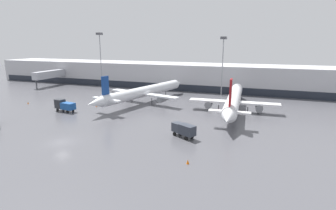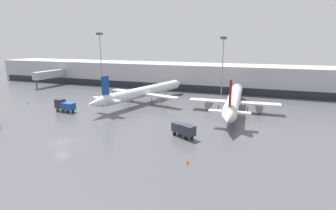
# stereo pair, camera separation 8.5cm
# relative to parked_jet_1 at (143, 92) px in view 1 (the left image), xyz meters

# --- Properties ---
(ground_plane) EXTENTS (320.00, 320.00, 0.00)m
(ground_plane) POSITION_rel_parked_jet_1_xyz_m (-0.34, -32.18, -3.21)
(ground_plane) COLOR #4C4C51
(terminal_building) EXTENTS (160.00, 30.54, 9.00)m
(terminal_building) POSITION_rel_parked_jet_1_xyz_m (-0.56, 29.74, 1.28)
(terminal_building) COLOR #B2B2B7
(terminal_building) RESTS_ON ground_plane
(parked_jet_1) EXTENTS (22.48, 38.81, 9.08)m
(parked_jet_1) POSITION_rel_parked_jet_1_xyz_m (0.00, 0.00, 0.00)
(parked_jet_1) COLOR silver
(parked_jet_1) RESTS_ON ground_plane
(parked_jet_2) EXTENTS (21.85, 39.49, 9.87)m
(parked_jet_2) POSITION_rel_parked_jet_1_xyz_m (24.87, -0.70, -0.27)
(parked_jet_2) COLOR white
(parked_jet_2) RESTS_ON ground_plane
(service_truck_1) EXTENTS (5.02, 3.71, 2.49)m
(service_truck_1) POSITION_rel_parked_jet_1_xyz_m (18.68, -22.49, -1.69)
(service_truck_1) COLOR #2D333D
(service_truck_1) RESTS_ON ground_plane
(service_truck_2) EXTENTS (5.83, 2.64, 2.93)m
(service_truck_2) POSITION_rel_parked_jet_1_xyz_m (-14.36, -15.23, -1.60)
(service_truck_2) COLOR #19478C
(service_truck_2) RESTS_ON ground_plane
(traffic_cone_0) EXTENTS (0.38, 0.38, 0.57)m
(traffic_cone_0) POSITION_rel_parked_jet_1_xyz_m (-29.93, -12.12, -2.93)
(traffic_cone_0) COLOR orange
(traffic_cone_0) RESTS_ON ground_plane
(traffic_cone_1) EXTENTS (0.39, 0.39, 0.71)m
(traffic_cone_1) POSITION_rel_parked_jet_1_xyz_m (-9.99, -8.34, -2.86)
(traffic_cone_1) COLOR orange
(traffic_cone_1) RESTS_ON ground_plane
(traffic_cone_3) EXTENTS (0.42, 0.42, 0.66)m
(traffic_cone_3) POSITION_rel_parked_jet_1_xyz_m (22.37, -32.60, -2.89)
(traffic_cone_3) COLOR orange
(traffic_cone_3) RESTS_ON ground_plane
(apron_light_mast_0) EXTENTS (1.80, 1.80, 20.22)m
(apron_light_mast_0) POSITION_rel_parked_jet_1_xyz_m (-25.53, 17.55, 12.53)
(apron_light_mast_0) COLOR gray
(apron_light_mast_0) RESTS_ON ground_plane
(apron_light_mast_3) EXTENTS (1.80, 1.80, 18.49)m
(apron_light_mast_3) POSITION_rel_parked_jet_1_xyz_m (18.92, 17.88, 11.36)
(apron_light_mast_3) COLOR gray
(apron_light_mast_3) RESTS_ON ground_plane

